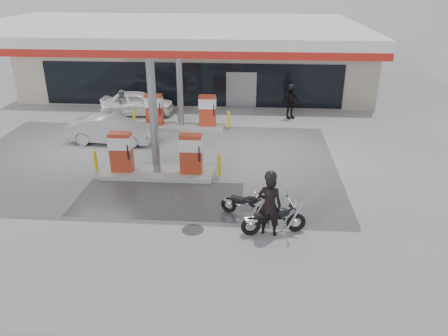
% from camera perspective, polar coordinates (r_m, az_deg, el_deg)
% --- Properties ---
extents(ground, '(90.00, 90.00, 0.00)m').
position_cam_1_polar(ground, '(16.09, -10.19, -3.92)').
color(ground, gray).
rests_on(ground, ground).
extents(wet_patch, '(6.00, 3.00, 0.00)m').
position_cam_1_polar(wet_patch, '(15.97, -8.44, -4.00)').
color(wet_patch, '#4C4C4F').
rests_on(wet_patch, ground).
extents(drain_cover, '(0.70, 0.70, 0.01)m').
position_cam_1_polar(drain_cover, '(14.01, -4.09, -8.05)').
color(drain_cover, '#38383A').
rests_on(drain_cover, ground).
extents(store_building, '(22.00, 8.22, 4.00)m').
position_cam_1_polar(store_building, '(30.42, -3.22, 13.61)').
color(store_building, '#B7AB99').
rests_on(store_building, ground).
extents(canopy, '(16.00, 10.02, 5.51)m').
position_cam_1_polar(canopy, '(19.27, -7.72, 17.32)').
color(canopy, silver).
rests_on(canopy, ground).
extents(pump_island_near, '(5.14, 1.30, 1.78)m').
position_cam_1_polar(pump_island_near, '(17.54, -8.83, 1.16)').
color(pump_island_near, '#9E9E99').
rests_on(pump_island_near, ground).
extents(pump_island_far, '(5.14, 1.30, 1.78)m').
position_cam_1_polar(pump_island_far, '(23.08, -5.64, 6.90)').
color(pump_island_far, '#9E9E99').
rests_on(pump_island_far, ground).
extents(main_motorcycle, '(2.05, 0.80, 1.06)m').
position_cam_1_polar(main_motorcycle, '(13.67, 6.67, -6.74)').
color(main_motorcycle, black).
rests_on(main_motorcycle, ground).
extents(biker_main, '(0.81, 0.60, 2.01)m').
position_cam_1_polar(biker_main, '(13.36, 5.96, -4.85)').
color(biker_main, black).
rests_on(biker_main, ground).
extents(parked_motorcycle, '(1.76, 0.94, 0.94)m').
position_cam_1_polar(parked_motorcycle, '(14.53, 3.02, -4.88)').
color(parked_motorcycle, black).
rests_on(parked_motorcycle, ground).
extents(sedan_white, '(4.19, 1.81, 1.41)m').
position_cam_1_polar(sedan_white, '(25.77, -11.23, 8.34)').
color(sedan_white, white).
rests_on(sedan_white, ground).
extents(attendant, '(0.76, 0.88, 1.58)m').
position_cam_1_polar(attendant, '(25.48, -13.08, 8.21)').
color(attendant, slate).
rests_on(attendant, ground).
extents(hatchback_silver, '(4.11, 1.65, 1.33)m').
position_cam_1_polar(hatchback_silver, '(21.60, -14.46, 4.92)').
color(hatchback_silver, '#A9ABB1').
rests_on(hatchback_silver, ground).
extents(parked_car_left, '(3.95, 2.47, 1.07)m').
position_cam_1_polar(parked_car_left, '(31.77, -22.10, 9.65)').
color(parked_car_left, '#151948').
rests_on(parked_car_left, ground).
extents(biker_walking, '(1.16, 0.89, 1.83)m').
position_cam_1_polar(biker_walking, '(24.89, 8.65, 8.49)').
color(biker_walking, black).
rests_on(biker_walking, ground).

